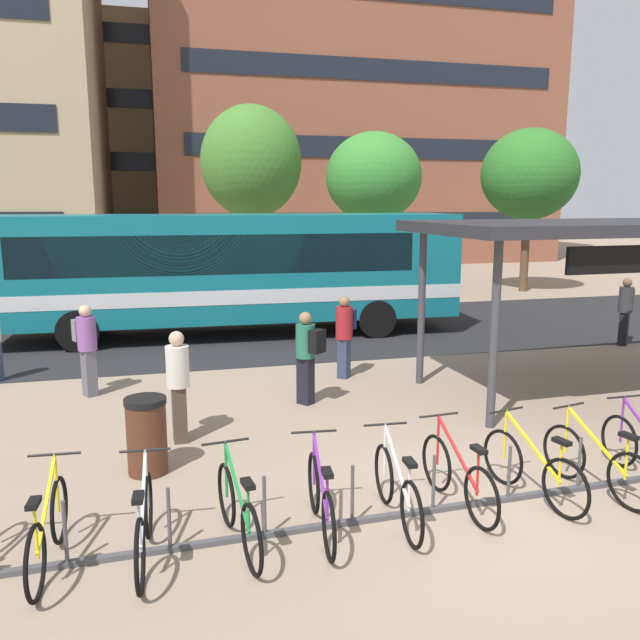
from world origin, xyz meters
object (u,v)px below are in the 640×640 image
trash_bin (147,435)px  street_tree_2 (251,162)px  parked_bicycle_green_3 (238,513)px  commuter_black_pack_2 (307,352)px  parked_bicycle_yellow_8 (596,464)px  commuter_navy_pack_0 (345,331)px  parked_bicycle_yellow_7 (533,469)px  parked_bicycle_purple_4 (321,500)px  street_tree_3 (374,178)px  parked_bicycle_red_6 (458,477)px  commuter_olive_pack_3 (626,307)px  city_bus (232,269)px  parked_bicycle_silver_2 (144,526)px  commuter_grey_pack_5 (87,344)px  street_tree_0 (529,175)px  transit_shelter (611,231)px  parked_bicycle_yellow_1 (48,531)px  parked_bicycle_white_5 (397,490)px  commuter_red_pack_4 (178,378)px

trash_bin → street_tree_2: size_ratio=0.14×
parked_bicycle_green_3 → commuter_black_pack_2: commuter_black_pack_2 is taller
parked_bicycle_yellow_8 → commuter_navy_pack_0: size_ratio=1.01×
parked_bicycle_yellow_7 → parked_bicycle_purple_4: bearing=81.2°
commuter_navy_pack_0 → trash_bin: size_ratio=1.64×
commuter_black_pack_2 → street_tree_3: street_tree_3 is taller
parked_bicycle_red_6 → parked_bicycle_yellow_8: bearing=-96.2°
parked_bicycle_red_6 → commuter_olive_pack_3: (7.94, 6.92, 0.58)m
city_bus → street_tree_2: (1.74, 7.91, 3.21)m
parked_bicycle_silver_2 → commuter_grey_pack_5: 6.16m
street_tree_0 → street_tree_3: bearing=169.3°
city_bus → street_tree_3: street_tree_3 is taller
parked_bicycle_green_3 → parked_bicycle_purple_4: (0.90, 0.06, 0.00)m
street_tree_2 → parked_bicycle_yellow_7: bearing=-88.2°
transit_shelter → street_tree_3: (0.08, 13.56, 1.42)m
commuter_navy_pack_0 → commuter_black_pack_2: bearing=1.1°
commuter_olive_pack_3 → parked_bicycle_purple_4: bearing=-5.4°
commuter_olive_pack_3 → trash_bin: 12.51m
commuter_olive_pack_3 → trash_bin: bearing=-18.2°
parked_bicycle_silver_2 → transit_shelter: (8.35, 4.03, 2.62)m
parked_bicycle_yellow_1 → parked_bicycle_silver_2: bearing=-93.7°
parked_bicycle_purple_4 → city_bus: bearing=3.5°
parked_bicycle_silver_2 → commuter_grey_pack_5: size_ratio=1.01×
commuter_black_pack_2 → commuter_olive_pack_3: commuter_olive_pack_3 is taller
parked_bicycle_green_3 → parked_bicycle_yellow_8: same height
parked_bicycle_purple_4 → parked_bicycle_white_5: size_ratio=1.00×
parked_bicycle_white_5 → commuter_olive_pack_3: commuter_olive_pack_3 is taller
parked_bicycle_green_3 → commuter_grey_pack_5: 6.36m
parked_bicycle_white_5 → parked_bicycle_green_3: bearing=96.5°
parked_bicycle_green_3 → parked_bicycle_purple_4: 0.90m
city_bus → commuter_grey_pack_5: (-3.24, -4.83, -0.79)m
parked_bicycle_purple_4 → street_tree_2: bearing=-1.0°
city_bus → street_tree_3: size_ratio=1.98×
transit_shelter → street_tree_0: street_tree_0 is taller
parked_bicycle_silver_2 → trash_bin: 2.21m
street_tree_2 → commuter_olive_pack_3: bearing=-56.9°
commuter_navy_pack_0 → parked_bicycle_silver_2: bearing=5.3°
commuter_olive_pack_3 → street_tree_0: 10.35m
commuter_black_pack_2 → street_tree_0: bearing=-82.5°
commuter_red_pack_4 → street_tree_2: (3.45, 15.49, 4.02)m
parked_bicycle_purple_4 → commuter_grey_pack_5: (-2.90, 5.94, 0.60)m
commuter_navy_pack_0 → trash_bin: 5.47m
city_bus → parked_bicycle_silver_2: (-2.18, -10.87, -1.39)m
parked_bicycle_purple_4 → commuter_red_pack_4: bearing=28.6°
commuter_olive_pack_3 → street_tree_0: street_tree_0 is taller
city_bus → parked_bicycle_red_6: city_bus is taller
commuter_red_pack_4 → commuter_grey_pack_5: size_ratio=0.99×
parked_bicycle_white_5 → transit_shelter: transit_shelter is taller
parked_bicycle_purple_4 → commuter_grey_pack_5: bearing=31.4°
parked_bicycle_silver_2 → transit_shelter: size_ratio=0.24×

